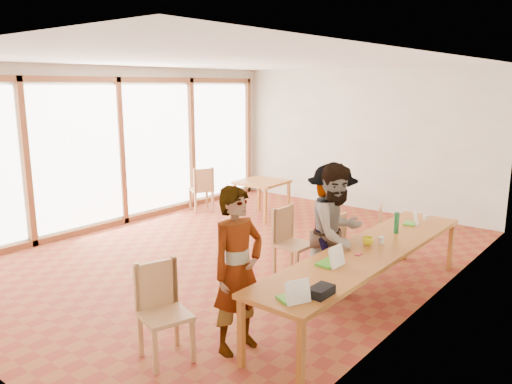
# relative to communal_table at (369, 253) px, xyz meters

# --- Properties ---
(ground) EXTENTS (8.00, 8.00, 0.00)m
(ground) POSITION_rel_communal_table_xyz_m (-2.50, 0.49, -0.70)
(ground) COLOR brown
(ground) RESTS_ON ground
(wall_back) EXTENTS (6.00, 0.10, 3.00)m
(wall_back) POSITION_rel_communal_table_xyz_m (-2.50, 4.49, 0.80)
(wall_back) COLOR beige
(wall_back) RESTS_ON ground
(wall_right) EXTENTS (0.10, 8.00, 3.00)m
(wall_right) POSITION_rel_communal_table_xyz_m (0.50, 0.49, 0.80)
(wall_right) COLOR beige
(wall_right) RESTS_ON ground
(window_wall) EXTENTS (0.10, 8.00, 3.00)m
(window_wall) POSITION_rel_communal_table_xyz_m (-5.46, 0.49, 0.80)
(window_wall) COLOR white
(window_wall) RESTS_ON ground
(ceiling) EXTENTS (6.00, 8.00, 0.04)m
(ceiling) POSITION_rel_communal_table_xyz_m (-2.50, 0.49, 2.32)
(ceiling) COLOR white
(ceiling) RESTS_ON wall_back
(communal_table) EXTENTS (0.80, 4.00, 0.75)m
(communal_table) POSITION_rel_communal_table_xyz_m (0.00, 0.00, 0.00)
(communal_table) COLOR #A86E25
(communal_table) RESTS_ON ground
(side_table) EXTENTS (0.90, 0.90, 0.75)m
(side_table) POSITION_rel_communal_table_xyz_m (-3.65, 2.54, -0.03)
(side_table) COLOR #A86E25
(side_table) RESTS_ON ground
(chair_near) EXTENTS (0.56, 0.56, 0.51)m
(chair_near) POSITION_rel_communal_table_xyz_m (-1.10, -2.27, -0.11)
(chair_near) COLOR tan
(chair_near) RESTS_ON ground
(chair_mid) EXTENTS (0.47, 0.47, 0.53)m
(chair_mid) POSITION_rel_communal_table_xyz_m (-1.37, 0.27, -0.10)
(chair_mid) COLOR tan
(chair_mid) RESTS_ON ground
(chair_far) EXTENTS (0.52, 0.52, 0.45)m
(chair_far) POSITION_rel_communal_table_xyz_m (-0.90, 0.84, -0.19)
(chair_far) COLOR tan
(chair_far) RESTS_ON ground
(chair_empty) EXTENTS (0.48, 0.48, 0.42)m
(chair_empty) POSITION_rel_communal_table_xyz_m (-0.68, 1.92, -0.22)
(chair_empty) COLOR tan
(chair_empty) RESTS_ON ground
(chair_spare) EXTENTS (0.59, 0.59, 0.50)m
(chair_spare) POSITION_rel_communal_table_xyz_m (-4.91, 2.10, -0.12)
(chair_spare) COLOR tan
(chair_spare) RESTS_ON ground
(person_near) EXTENTS (0.49, 0.67, 1.70)m
(person_near) POSITION_rel_communal_table_xyz_m (-0.59, -1.70, 0.15)
(person_near) COLOR gray
(person_near) RESTS_ON ground
(person_mid) EXTENTS (0.81, 0.96, 1.74)m
(person_mid) POSITION_rel_communal_table_xyz_m (-0.43, -0.04, 0.17)
(person_mid) COLOR gray
(person_mid) RESTS_ON ground
(person_far) EXTENTS (1.01, 1.26, 1.70)m
(person_far) POSITION_rel_communal_table_xyz_m (-0.61, 0.14, 0.15)
(person_far) COLOR gray
(person_far) RESTS_ON ground
(laptop_near) EXTENTS (0.30, 0.32, 0.22)m
(laptop_near) POSITION_rel_communal_table_xyz_m (0.15, -1.76, 0.11)
(laptop_near) COLOR green
(laptop_near) RESTS_ON communal_table
(laptop_mid) EXTENTS (0.23, 0.27, 0.23)m
(laptop_mid) POSITION_rel_communal_table_xyz_m (-0.06, -0.76, 0.11)
(laptop_mid) COLOR green
(laptop_mid) RESTS_ON communal_table
(laptop_far) EXTENTS (0.23, 0.25, 0.18)m
(laptop_far) POSITION_rel_communal_table_xyz_m (-0.02, 1.35, 0.10)
(laptop_far) COLOR green
(laptop_far) RESTS_ON communal_table
(yellow_mug) EXTENTS (0.14, 0.14, 0.10)m
(yellow_mug) POSITION_rel_communal_table_xyz_m (-0.08, 0.11, 0.10)
(yellow_mug) COLOR yellow
(yellow_mug) RESTS_ON communal_table
(green_bottle) EXTENTS (0.07, 0.07, 0.28)m
(green_bottle) POSITION_rel_communal_table_xyz_m (-0.03, 0.81, 0.19)
(green_bottle) COLOR #1A6331
(green_bottle) RESTS_ON communal_table
(clear_glass) EXTENTS (0.07, 0.07, 0.09)m
(clear_glass) POSITION_rel_communal_table_xyz_m (0.02, 0.27, 0.09)
(clear_glass) COLOR silver
(clear_glass) RESTS_ON communal_table
(condiment_cup) EXTENTS (0.08, 0.08, 0.06)m
(condiment_cup) POSITION_rel_communal_table_xyz_m (0.03, 1.73, 0.08)
(condiment_cup) COLOR white
(condiment_cup) RESTS_ON communal_table
(pink_phone) EXTENTS (0.05, 0.10, 0.01)m
(pink_phone) POSITION_rel_communal_table_xyz_m (-0.00, -0.27, 0.05)
(pink_phone) COLOR #BC2B3E
(pink_phone) RESTS_ON communal_table
(black_pouch) EXTENTS (0.16, 0.26, 0.09)m
(black_pouch) POSITION_rel_communal_table_xyz_m (0.26, -1.51, 0.09)
(black_pouch) COLOR black
(black_pouch) RESTS_ON communal_table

